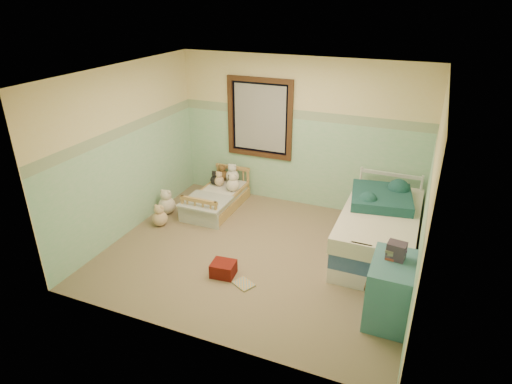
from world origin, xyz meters
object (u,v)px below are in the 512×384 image
at_px(plush_floor_tan, 160,219).
at_px(red_pillow, 223,269).
at_px(plush_floor_cream, 167,205).
at_px(toddler_bed_frame, 218,203).
at_px(floor_book, 244,284).
at_px(twin_bed_frame, 377,246).
at_px(dresser, 390,290).

distance_m(plush_floor_tan, red_pillow, 1.73).
xyz_separation_m(plush_floor_cream, red_pillow, (1.66, -1.22, -0.05)).
xyz_separation_m(toddler_bed_frame, plush_floor_cream, (-0.70, -0.49, 0.06)).
relative_size(toddler_bed_frame, floor_book, 5.20).
relative_size(plush_floor_tan, red_pillow, 0.80).
bearing_deg(toddler_bed_frame, red_pillow, -60.71).
relative_size(toddler_bed_frame, twin_bed_frame, 0.68).
bearing_deg(plush_floor_tan, plush_floor_cream, 108.18).
distance_m(toddler_bed_frame, twin_bed_frame, 2.76).
xyz_separation_m(plush_floor_tan, floor_book, (1.86, -0.91, -0.11)).
bearing_deg(plush_floor_cream, dresser, -18.24).
bearing_deg(toddler_bed_frame, twin_bed_frame, -8.21).
bearing_deg(plush_floor_cream, twin_bed_frame, 1.62).
bearing_deg(plush_floor_tan, red_pillow, -28.17).
xyz_separation_m(toddler_bed_frame, dresser, (3.04, -1.72, 0.29)).
height_order(twin_bed_frame, red_pillow, twin_bed_frame).
bearing_deg(dresser, floor_book, -177.20).
relative_size(twin_bed_frame, floor_book, 7.66).
height_order(plush_floor_cream, dresser, dresser).
xyz_separation_m(red_pillow, floor_book, (0.33, -0.10, -0.08)).
relative_size(twin_bed_frame, red_pillow, 6.38).
bearing_deg(twin_bed_frame, red_pillow, -143.31).
bearing_deg(red_pillow, twin_bed_frame, 36.69).
relative_size(plush_floor_tan, floor_book, 0.96).
relative_size(plush_floor_cream, twin_bed_frame, 0.15).
xyz_separation_m(plush_floor_cream, twin_bed_frame, (3.43, 0.10, -0.03)).
bearing_deg(twin_bed_frame, floor_book, -135.51).
xyz_separation_m(dresser, floor_book, (-1.75, -0.09, -0.36)).
bearing_deg(twin_bed_frame, toddler_bed_frame, 171.79).
bearing_deg(floor_book, toddler_bed_frame, 152.90).
distance_m(plush_floor_tan, dresser, 3.71).
distance_m(twin_bed_frame, dresser, 1.39).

